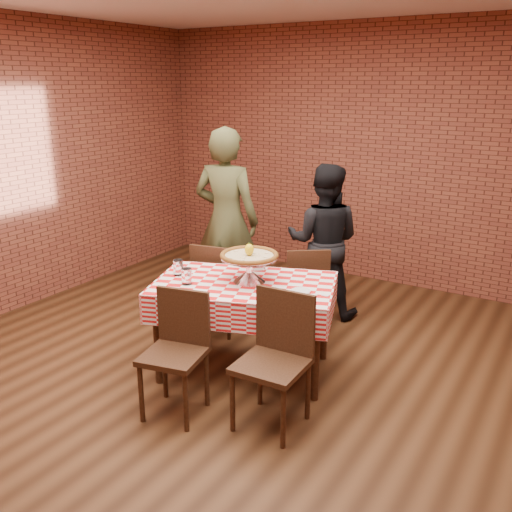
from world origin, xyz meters
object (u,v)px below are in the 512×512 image
(condiment_caddy, at_px, (259,262))
(chair_near_left, at_px, (173,357))
(table, at_px, (244,327))
(water_glass_right, at_px, (178,268))
(pizza_stand, at_px, (249,269))
(diner_black, at_px, (324,241))
(diner_olive, at_px, (226,221))
(chair_far_left, at_px, (219,286))
(chair_near_right, at_px, (271,364))
(chair_far_right, at_px, (305,290))
(pizza, at_px, (249,256))
(water_glass_left, at_px, (187,276))

(condiment_caddy, distance_m, chair_near_left, 1.18)
(table, distance_m, water_glass_right, 0.72)
(condiment_caddy, bearing_deg, water_glass_right, -166.98)
(pizza_stand, height_order, diner_black, diner_black)
(diner_olive, height_order, diner_black, diner_olive)
(table, height_order, chair_far_left, chair_far_left)
(chair_near_left, xyz_separation_m, diner_black, (0.10, 2.19, 0.32))
(condiment_caddy, distance_m, chair_near_right, 1.15)
(chair_far_right, bearing_deg, chair_near_right, 72.47)
(table, distance_m, chair_near_left, 0.79)
(pizza_stand, xyz_separation_m, diner_black, (0.01, 1.35, -0.10))
(table, bearing_deg, diner_olive, 130.10)
(chair_near_left, distance_m, chair_far_left, 1.43)
(water_glass_right, xyz_separation_m, chair_near_right, (1.12, -0.43, -0.36))
(chair_far_left, bearing_deg, pizza_stand, 131.54)
(pizza, height_order, water_glass_left, pizza)
(diner_olive, bearing_deg, chair_far_right, 161.47)
(water_glass_left, relative_size, chair_near_left, 0.14)
(pizza, height_order, chair_far_right, pizza)
(table, relative_size, chair_near_left, 1.57)
(water_glass_right, relative_size, chair_near_right, 0.14)
(condiment_caddy, bearing_deg, pizza_stand, -104.34)
(water_glass_left, xyz_separation_m, chair_near_right, (0.92, -0.29, -0.36))
(chair_near_right, relative_size, chair_far_right, 1.07)
(chair_far_right, distance_m, diner_olive, 1.10)
(table, relative_size, water_glass_right, 10.86)
(water_glass_left, distance_m, chair_near_left, 0.71)
(condiment_caddy, bearing_deg, chair_far_right, 44.63)
(diner_olive, relative_size, diner_black, 1.22)
(diner_olive, bearing_deg, chair_near_left, 104.39)
(chair_far_left, bearing_deg, chair_near_left, 101.34)
(condiment_caddy, height_order, chair_near_right, chair_near_right)
(pizza, distance_m, chair_far_left, 0.97)
(water_glass_left, height_order, diner_olive, diner_olive)
(chair_near_left, height_order, chair_far_right, chair_near_left)
(chair_near_left, bearing_deg, water_glass_right, 113.41)
(chair_near_right, bearing_deg, chair_far_left, 135.47)
(pizza_stand, height_order, water_glass_left, pizza_stand)
(water_glass_right, bearing_deg, pizza, 16.81)
(chair_near_right, height_order, diner_black, diner_black)
(pizza_stand, bearing_deg, water_glass_right, -163.19)
(water_glass_right, relative_size, diner_black, 0.08)
(water_glass_right, xyz_separation_m, chair_far_right, (0.64, 1.01, -0.39))
(chair_far_left, bearing_deg, chair_near_right, 126.41)
(diner_black, bearing_deg, water_glass_right, 53.44)
(water_glass_left, relative_size, diner_black, 0.08)
(pizza_stand, height_order, chair_far_left, pizza_stand)
(chair_near_left, height_order, diner_black, diner_black)
(table, relative_size, chair_near_right, 1.49)
(table, height_order, chair_near_right, chair_near_right)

